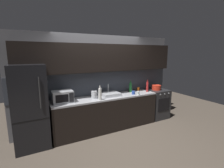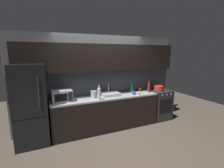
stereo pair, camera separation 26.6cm
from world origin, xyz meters
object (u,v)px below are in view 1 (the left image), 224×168
(mug_clear, at_px, (138,93))
(wine_bottle_red, at_px, (147,87))
(oven_range, at_px, (157,103))
(wine_bottle_green, at_px, (130,87))
(refrigerator, at_px, (30,107))
(kettle, at_px, (94,95))
(wine_bottle_white, at_px, (100,94))
(mug_blue, at_px, (133,93))
(microwave, at_px, (63,97))
(mug_orange, at_px, (138,89))
(cooking_pot, at_px, (156,87))

(mug_clear, bearing_deg, wine_bottle_red, 19.64)
(oven_range, xyz_separation_m, wine_bottle_green, (-0.93, 0.14, 0.59))
(refrigerator, height_order, kettle, refrigerator)
(wine_bottle_white, xyz_separation_m, wine_bottle_red, (1.59, 0.16, -0.00))
(wine_bottle_green, height_order, mug_clear, wine_bottle_green)
(mug_blue, bearing_deg, microwave, 175.45)
(wine_bottle_green, xyz_separation_m, mug_blue, (-0.08, -0.27, -0.09))
(microwave, relative_size, mug_orange, 4.77)
(mug_clear, bearing_deg, wine_bottle_green, 92.11)
(microwave, height_order, cooking_pot, microwave)
(wine_bottle_white, relative_size, mug_blue, 3.83)
(wine_bottle_green, bearing_deg, cooking_pot, -8.78)
(microwave, height_order, wine_bottle_red, wine_bottle_red)
(wine_bottle_white, distance_m, wine_bottle_green, 1.18)
(mug_orange, bearing_deg, oven_range, -17.56)
(wine_bottle_red, distance_m, cooking_pot, 0.42)
(mug_orange, distance_m, cooking_pot, 0.58)
(refrigerator, xyz_separation_m, wine_bottle_white, (1.52, -0.22, 0.15))
(refrigerator, xyz_separation_m, wine_bottle_green, (2.64, 0.13, 0.14))
(refrigerator, distance_m, wine_bottle_white, 1.54)
(oven_range, xyz_separation_m, mug_blue, (-1.01, -0.13, 0.50))
(mug_clear, height_order, cooking_pot, cooking_pot)
(refrigerator, relative_size, mug_orange, 18.65)
(wine_bottle_white, relative_size, wine_bottle_red, 1.02)
(kettle, relative_size, mug_clear, 2.21)
(kettle, relative_size, wine_bottle_red, 0.60)
(oven_range, relative_size, mug_clear, 9.40)
(mug_orange, height_order, mug_blue, mug_orange)
(kettle, bearing_deg, mug_orange, 7.74)
(kettle, xyz_separation_m, wine_bottle_red, (1.66, -0.04, 0.05))
(wine_bottle_white, bearing_deg, cooking_pot, 6.29)
(wine_bottle_white, xyz_separation_m, mug_clear, (1.14, 0.00, -0.10))
(kettle, distance_m, mug_orange, 1.53)
(kettle, bearing_deg, wine_bottle_green, 7.23)
(kettle, xyz_separation_m, cooking_pot, (2.07, 0.02, -0.02))
(cooking_pot, bearing_deg, mug_orange, 160.96)
(refrigerator, xyz_separation_m, kettle, (1.45, -0.02, 0.09))
(microwave, bearing_deg, kettle, -2.60)
(mug_orange, bearing_deg, cooking_pot, -19.04)
(oven_range, bearing_deg, microwave, 179.61)
(oven_range, distance_m, wine_bottle_white, 2.15)
(refrigerator, height_order, mug_clear, refrigerator)
(kettle, xyz_separation_m, mug_orange, (1.52, 0.21, -0.05))
(mug_blue, bearing_deg, mug_orange, 38.49)
(oven_range, height_order, cooking_pot, cooking_pot)
(wine_bottle_green, bearing_deg, kettle, -172.77)
(wine_bottle_red, height_order, cooking_pot, wine_bottle_red)
(refrigerator, distance_m, kettle, 1.45)
(oven_range, xyz_separation_m, wine_bottle_white, (-2.05, -0.22, 0.60))
(refrigerator, height_order, oven_range, refrigerator)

